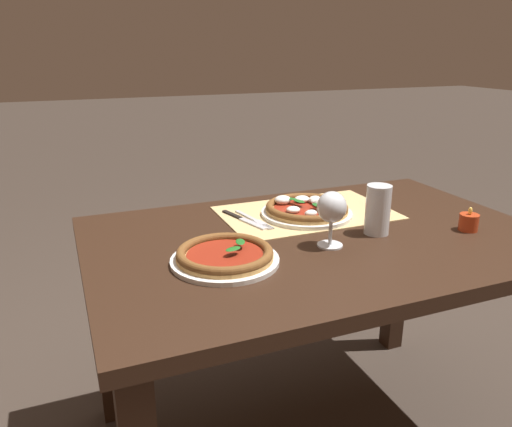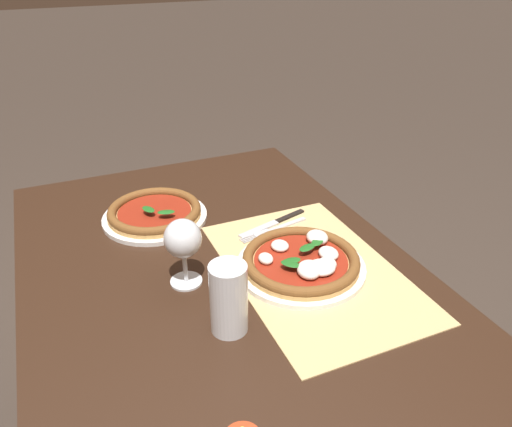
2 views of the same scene
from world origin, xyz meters
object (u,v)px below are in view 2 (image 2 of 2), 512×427
object	(u,v)px
pint_glass	(229,300)
knife	(273,223)
pizza_near	(302,262)
pizza_far	(155,213)
fork	(274,230)
wine_glass	(183,241)

from	to	relation	value
pint_glass	knife	xyz separation A→B (m)	(0.32, -0.24, -0.06)
pizza_near	pint_glass	bearing A→B (deg)	117.65
pizza_far	fork	world-z (taller)	pizza_far
pizza_near	knife	world-z (taller)	pizza_near
pint_glass	wine_glass	bearing A→B (deg)	11.32
wine_glass	pint_glass	size ratio (longest dim) A/B	1.07
pint_glass	fork	bearing A→B (deg)	-38.36
fork	knife	world-z (taller)	knife
pizza_far	fork	distance (m)	0.32
wine_glass	knife	bearing A→B (deg)	-62.05
pizza_far	knife	xyz separation A→B (m)	(-0.15, -0.27, -0.01)
pizza_near	knife	bearing A→B (deg)	-6.91
pizza_far	pint_glass	size ratio (longest dim) A/B	1.90
knife	pizza_far	bearing A→B (deg)	60.63
wine_glass	pint_glass	world-z (taller)	wine_glass
wine_glass	pizza_far	bearing A→B (deg)	-0.57
wine_glass	fork	bearing A→B (deg)	-66.11
pizza_far	pint_glass	bearing A→B (deg)	-176.16
pizza_near	pizza_far	bearing A→B (deg)	34.52
pizza_near	pint_glass	world-z (taller)	pint_glass
pizza_far	pint_glass	world-z (taller)	pint_glass
knife	pizza_near	bearing A→B (deg)	173.09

